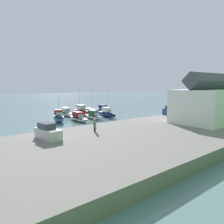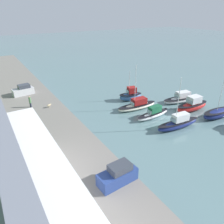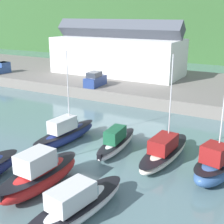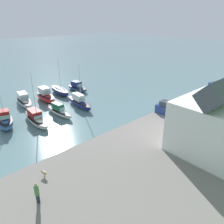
{
  "view_description": "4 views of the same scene",
  "coord_description": "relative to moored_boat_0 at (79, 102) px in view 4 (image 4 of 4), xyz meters",
  "views": [
    {
      "loc": [
        33.15,
        48.41,
        8.87
      ],
      "look_at": [
        -0.22,
        7.78,
        2.18
      ],
      "focal_mm": 35.0,
      "sensor_mm": 36.0,
      "label": 1
    },
    {
      "loc": [
        -24.92,
        27.49,
        18.14
      ],
      "look_at": [
        3.53,
        10.27,
        2.28
      ],
      "focal_mm": 35.0,
      "sensor_mm": 36.0,
      "label": 2
    },
    {
      "loc": [
        14.17,
        -20.48,
        12.02
      ],
      "look_at": [
        -1.04,
        6.64,
        2.1
      ],
      "focal_mm": 50.0,
      "sensor_mm": 36.0,
      "label": 3
    },
    {
      "loc": [
        19.22,
        36.3,
        16.64
      ],
      "look_at": [
        -2.44,
        12.49,
        2.56
      ],
      "focal_mm": 35.0,
      "sensor_mm": 36.0,
      "label": 4
    }
  ],
  "objects": [
    {
      "name": "ground_plane",
      "position": [
        3.41,
        -1.66,
        -0.95
      ],
      "size": [
        320.0,
        320.0,
        0.0
      ],
      "primitive_type": "plane",
      "color": "slate"
    },
    {
      "name": "quay_promenade",
      "position": [
        3.41,
        25.03,
        -0.14
      ],
      "size": [
        137.63,
        21.98,
        1.63
      ],
      "color": "slate",
      "rests_on": "ground_plane"
    },
    {
      "name": "moored_boat_0",
      "position": [
        0.0,
        0.0,
        0.0
      ],
      "size": [
        2.45,
        8.34,
        8.78
      ],
      "rotation": [
        0.0,
        0.0,
        -0.08
      ],
      "color": "navy",
      "rests_on": "ground_plane"
    },
    {
      "name": "moored_boat_1",
      "position": [
        5.12,
        0.89,
        -0.17
      ],
      "size": [
        2.1,
        7.4,
        2.2
      ],
      "rotation": [
        0.0,
        0.0,
        0.07
      ],
      "color": "silver",
      "rests_on": "ground_plane"
    },
    {
      "name": "moored_boat_2",
      "position": [
        9.65,
        1.11,
        -0.14
      ],
      "size": [
        2.68,
        8.65,
        8.91
      ],
      "rotation": [
        0.0,
        0.0,
        -0.06
      ],
      "color": "white",
      "rests_on": "ground_plane"
    },
    {
      "name": "moored_boat_3",
      "position": [
        14.08,
        -0.41,
        0.16
      ],
      "size": [
        3.34,
        5.38,
        6.55
      ],
      "rotation": [
        0.0,
        0.0,
        -0.24
      ],
      "color": "#33568E",
      "rests_on": "ground_plane"
    },
    {
      "name": "moored_boat_4",
      "position": [
        -5.56,
        -9.01,
        -0.13
      ],
      "size": [
        2.91,
        6.63,
        2.3
      ],
      "rotation": [
        0.0,
        0.0,
        0.09
      ],
      "color": "#33568E",
      "rests_on": "ground_plane"
    },
    {
      "name": "moored_boat_5",
      "position": [
        -0.97,
        -9.32,
        -0.12
      ],
      "size": [
        2.79,
        7.58,
        8.36
      ],
      "rotation": [
        0.0,
        0.0,
        -0.07
      ],
      "color": "navy",
      "rests_on": "ground_plane"
    },
    {
      "name": "moored_boat_6",
      "position": [
        3.53,
        -7.54,
        0.15
      ],
      "size": [
        2.7,
        7.51,
        2.96
      ],
      "rotation": [
        0.0,
        0.0,
        -0.05
      ],
      "color": "red",
      "rests_on": "ground_plane"
    },
    {
      "name": "moored_boat_7",
      "position": [
        7.68,
        -9.01,
        -0.13
      ],
      "size": [
        3.5,
        8.67,
        2.3
      ],
      "rotation": [
        0.0,
        0.0,
        -0.15
      ],
      "color": "silver",
      "rests_on": "ground_plane"
    },
    {
      "name": "parked_car_1",
      "position": [
        -6.81,
        16.22,
        1.59
      ],
      "size": [
        2.1,
        4.32,
        2.16
      ],
      "rotation": [
        0.0,
        0.0,
        0.07
      ],
      "color": "navy",
      "rests_on": "quay_promenade"
    },
    {
      "name": "pickup_truck_0",
      "position": [
        -27.34,
        16.39,
        1.49
      ],
      "size": [
        2.59,
        4.95,
        1.9
      ],
      "rotation": [
        0.0,
        0.0,
        -0.14
      ],
      "color": "#2D4C84",
      "rests_on": "quay_promenade"
    },
    {
      "name": "person_on_quay",
      "position": [
        17.71,
        19.6,
        1.77
      ],
      "size": [
        0.4,
        0.4,
        2.14
      ],
      "color": "#232838",
      "rests_on": "quay_promenade"
    },
    {
      "name": "dog_on_quay",
      "position": [
        15.75,
        16.75,
        1.13
      ],
      "size": [
        0.5,
        0.88,
        0.68
      ],
      "rotation": [
        0.0,
        0.0,
        3.41
      ],
      "color": "tan",
      "rests_on": "quay_promenade"
    }
  ]
}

